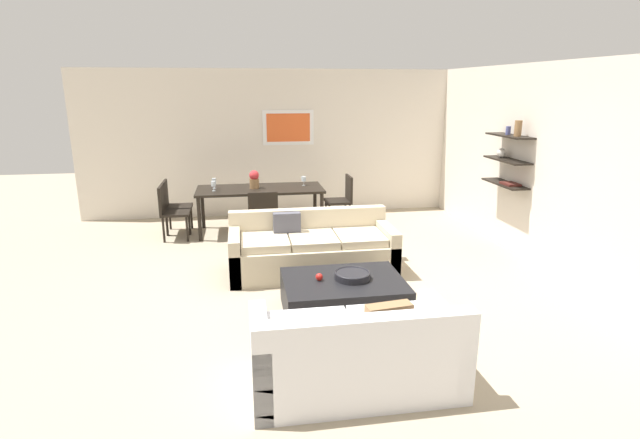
# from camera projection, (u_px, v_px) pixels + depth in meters

# --- Properties ---
(ground_plane) EXTENTS (18.00, 18.00, 0.00)m
(ground_plane) POSITION_uv_depth(u_px,v_px,m) (323.00, 280.00, 6.22)
(ground_plane) COLOR tan
(back_wall_unit) EXTENTS (8.40, 0.09, 2.70)m
(back_wall_unit) POSITION_uv_depth(u_px,v_px,m) (307.00, 143.00, 9.27)
(back_wall_unit) COLOR silver
(back_wall_unit) RESTS_ON ground
(right_wall_shelf_unit) EXTENTS (0.34, 8.20, 2.70)m
(right_wall_shelf_unit) POSITION_uv_depth(u_px,v_px,m) (527.00, 162.00, 6.91)
(right_wall_shelf_unit) COLOR silver
(right_wall_shelf_unit) RESTS_ON ground
(sofa_beige) EXTENTS (2.14, 0.90, 0.78)m
(sofa_beige) POSITION_uv_depth(u_px,v_px,m) (312.00, 251.00, 6.45)
(sofa_beige) COLOR beige
(sofa_beige) RESTS_ON ground
(loveseat_white) EXTENTS (1.67, 0.90, 0.78)m
(loveseat_white) POSITION_uv_depth(u_px,v_px,m) (356.00, 354.00, 3.96)
(loveseat_white) COLOR white
(loveseat_white) RESTS_ON ground
(coffee_table) EXTENTS (1.29, 0.95, 0.38)m
(coffee_table) POSITION_uv_depth(u_px,v_px,m) (343.00, 296.00, 5.30)
(coffee_table) COLOR black
(coffee_table) RESTS_ON ground
(decorative_bowl) EXTENTS (0.39, 0.39, 0.08)m
(decorative_bowl) POSITION_uv_depth(u_px,v_px,m) (352.00, 275.00, 5.26)
(decorative_bowl) COLOR black
(decorative_bowl) RESTS_ON coffee_table
(apple_on_coffee_table) EXTENTS (0.08, 0.08, 0.08)m
(apple_on_coffee_table) POSITION_uv_depth(u_px,v_px,m) (319.00, 277.00, 5.22)
(apple_on_coffee_table) COLOR red
(apple_on_coffee_table) RESTS_ON coffee_table
(dining_table) EXTENTS (2.08, 0.88, 0.75)m
(dining_table) POSITION_uv_depth(u_px,v_px,m) (260.00, 192.00, 8.15)
(dining_table) COLOR black
(dining_table) RESTS_ON ground
(dining_chair_left_far) EXTENTS (0.44, 0.44, 0.88)m
(dining_chair_left_far) POSITION_uv_depth(u_px,v_px,m) (173.00, 203.00, 8.16)
(dining_chair_left_far) COLOR black
(dining_chair_left_far) RESTS_ON ground
(dining_chair_foot) EXTENTS (0.44, 0.44, 0.88)m
(dining_chair_foot) POSITION_uv_depth(u_px,v_px,m) (263.00, 215.00, 7.39)
(dining_chair_foot) COLOR black
(dining_chair_foot) RESTS_ON ground
(dining_chair_left_near) EXTENTS (0.44, 0.44, 0.88)m
(dining_chair_left_near) POSITION_uv_depth(u_px,v_px,m) (170.00, 209.00, 7.79)
(dining_chair_left_near) COLOR black
(dining_chair_left_near) RESTS_ON ground
(dining_chair_right_far) EXTENTS (0.44, 0.44, 0.88)m
(dining_chair_right_far) POSITION_uv_depth(u_px,v_px,m) (343.00, 197.00, 8.61)
(dining_chair_right_far) COLOR black
(dining_chair_right_far) RESTS_ON ground
(wine_glass_left_far) EXTENTS (0.07, 0.07, 0.17)m
(wine_glass_left_far) POSITION_uv_depth(u_px,v_px,m) (214.00, 181.00, 8.09)
(wine_glass_left_far) COLOR silver
(wine_glass_left_far) RESTS_ON dining_table
(wine_glass_left_near) EXTENTS (0.07, 0.07, 0.16)m
(wine_glass_left_near) POSITION_uv_depth(u_px,v_px,m) (213.00, 184.00, 7.89)
(wine_glass_left_near) COLOR silver
(wine_glass_left_near) RESTS_ON dining_table
(wine_glass_right_far) EXTENTS (0.08, 0.08, 0.16)m
(wine_glass_right_far) POSITION_uv_depth(u_px,v_px,m) (304.00, 179.00, 8.33)
(wine_glass_right_far) COLOR silver
(wine_glass_right_far) RESTS_ON dining_table
(centerpiece_vase) EXTENTS (0.16, 0.16, 0.30)m
(centerpiece_vase) POSITION_uv_depth(u_px,v_px,m) (254.00, 179.00, 8.08)
(centerpiece_vase) COLOR olive
(centerpiece_vase) RESTS_ON dining_table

